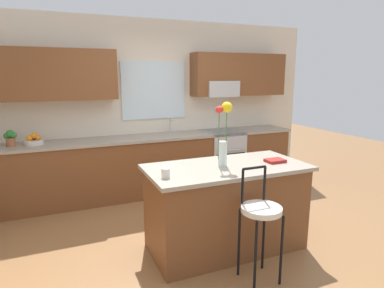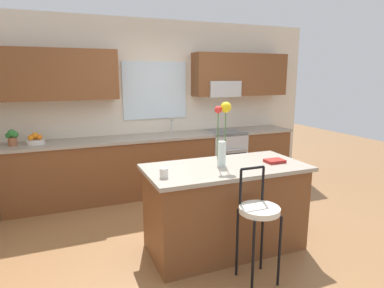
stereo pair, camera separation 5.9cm
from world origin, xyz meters
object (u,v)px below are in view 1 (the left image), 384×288
Objects in this scene: kitchen_island at (226,207)px; cookbook at (275,161)px; fruit_bowl_oranges at (34,141)px; bar_stool_near at (261,214)px; flower_vase at (224,134)px; potted_plant_small at (10,138)px; mug_ceramic at (166,173)px; oven_range at (222,158)px.

cookbook reaches higher than kitchen_island.
cookbook is 0.83× the size of fruit_bowl_oranges.
cookbook is at bearing 45.23° from bar_stool_near.
kitchen_island is 7.01× the size of fruit_bowl_oranges.
potted_plant_small is at bearing 137.64° from flower_vase.
mug_ceramic is 0.38× the size of fruit_bowl_oranges.
mug_ceramic is (-0.71, -0.14, 0.50)m from kitchen_island.
flower_vase is at bearing 171.82° from cookbook.
kitchen_island is at bearing -116.96° from oven_range.
bar_stool_near is 3.22m from fruit_bowl_oranges.
potted_plant_small reaches higher than fruit_bowl_oranges.
flower_vase is 7.35× the size of mug_ceramic.
oven_range is at bearing 63.04° from kitchen_island.
cookbook is 3.18m from fruit_bowl_oranges.
mug_ceramic is 2.41m from fruit_bowl_oranges.
bar_stool_near is 0.89m from flower_vase.
mug_ceramic is (-1.70, -2.07, 0.51)m from oven_range.
oven_range is 2.72m from mug_ceramic.
kitchen_island is 8.41× the size of cookbook.
kitchen_island is 1.61× the size of bar_stool_near.
flower_vase reaches higher than bar_stool_near.
bar_stool_near is at bearing -53.79° from fruit_bowl_oranges.
cookbook is 3.39m from potted_plant_small.
mug_ceramic is 1.27m from cookbook.
bar_stool_near is at bearing -90.00° from kitchen_island.
flower_vase is (-1.02, -1.92, 0.80)m from oven_range.
fruit_bowl_oranges is at bearing 0.97° from potted_plant_small.
kitchen_island is 2.97m from potted_plant_small.
mug_ceramic is at bearing -60.66° from fruit_bowl_oranges.
kitchen_island is at bearing -45.94° from fruit_bowl_oranges.
oven_range is 0.55× the size of kitchen_island.
bar_stool_near is at bearing -34.39° from mug_ceramic.
potted_plant_small is at bearing -179.03° from fruit_bowl_oranges.
flower_vase reaches higher than mug_ceramic.
cookbook is (-0.43, -2.00, 0.48)m from oven_range.
cookbook is at bearing 3.01° from mug_ceramic.
oven_range is 4.20× the size of potted_plant_small.
cookbook reaches higher than oven_range.
oven_range is at bearing 50.66° from mug_ceramic.
potted_plant_small is at bearing 138.01° from kitchen_island.
kitchen_island is 0.80m from flower_vase.
cookbook is (0.55, -0.07, 0.47)m from kitchen_island.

